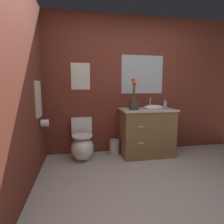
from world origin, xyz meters
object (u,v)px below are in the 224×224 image
Objects in this scene: vanity_cabinet at (147,131)px; trash_bin at (115,147)px; toilet at (82,145)px; hanging_towel at (38,99)px; wall_poster at (80,76)px; toilet_paper_roll at (45,123)px; soap_bottle at (165,105)px; flower_vase at (134,100)px; wall_mirror at (142,75)px.

trash_bin is at bearing 168.42° from vanity_cabinet.
toilet is at bearing -171.26° from trash_bin.
hanging_towel is (-1.19, -0.38, 0.91)m from trash_bin.
wall_poster is 1.03m from toilet_paper_roll.
soap_bottle reaches higher than trash_bin.
flower_vase is 1.03m from wall_poster.
toilet is 1.68m from wall_mirror.
wall_mirror is (-0.30, 0.37, 0.54)m from soap_bottle.
hanging_towel reaches higher than vanity_cabinet.
vanity_cabinet is at bearing -14.41° from wall_poster.
flower_vase is at bearing 4.03° from toilet_paper_roll.
hanging_towel is (-2.06, -0.20, 0.14)m from soap_bottle.
flower_vase is (0.87, -0.10, 0.77)m from toilet.
toilet is 1.17m from flower_vase.
toilet is 0.68× the size of vanity_cabinet.
hanging_towel reaches higher than soap_bottle.
hanging_towel reaches higher than toilet.
vanity_cabinet is 1.28× the size of wall_mirror.
toilet is 0.60m from trash_bin.
trash_bin is 0.34× the size of wall_mirror.
toilet is at bearing 173.75° from flower_vase.
toilet_paper_roll is at bearing -140.20° from wall_poster.
vanity_cabinet is (1.14, -0.03, 0.19)m from toilet.
toilet_paper_roll is (-1.43, -0.10, -0.33)m from flower_vase.
flower_vase is at bearing -6.25° from toilet.
trash_bin is (-0.29, 0.18, -0.87)m from flower_vase.
vanity_cabinet is 1.06m from wall_mirror.
hanging_towel is (-0.61, -0.29, 0.81)m from toilet.
flower_vase is 0.63m from wall_mirror.
flower_vase is 1.02× the size of hanging_towel.
wall_mirror is at bearing 90.54° from vanity_cabinet.
toilet is 1.30× the size of flower_vase.
hanging_towel is 0.39m from toilet_paper_roll.
soap_bottle is (0.30, -0.07, 0.48)m from vanity_cabinet.
vanity_cabinet reaches higher than trash_bin.
toilet is 2.54× the size of trash_bin.
wall_mirror reaches higher than wall_poster.
wall_poster reaches higher than vanity_cabinet.
trash_bin is at bearing 17.80° from hanging_towel.
wall_mirror is at bearing 0.00° from wall_poster.
trash_bin is 0.59× the size of wall_poster.
hanging_towel is at bearing -162.25° from wall_mirror.
soap_bottle is at bearing -0.28° from flower_vase.
toilet_paper_roll is (-2.00, -0.10, -0.23)m from soap_bottle.
wall_mirror is (-0.00, 0.29, 1.02)m from vanity_cabinet.
wall_mirror is 1.54× the size of hanging_towel.
hanging_towel is at bearing -137.47° from wall_poster.
soap_bottle is at bearing 5.43° from hanging_towel.
toilet is 1.59m from soap_bottle.
trash_bin is (0.58, 0.09, -0.11)m from toilet.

